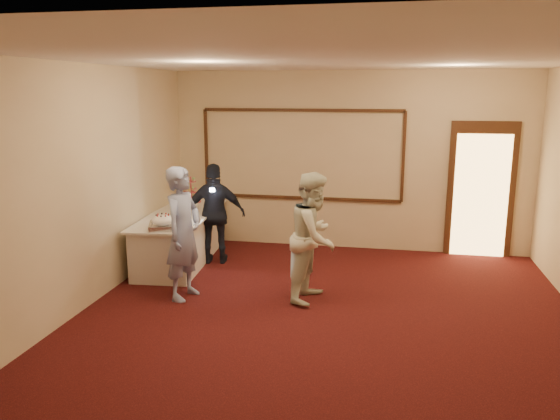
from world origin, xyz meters
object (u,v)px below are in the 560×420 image
Objects in this scene: plate_stack_a at (175,210)px; woman at (314,237)px; cupcake_stand at (191,192)px; man at (183,233)px; pavlova_tray at (163,222)px; tart at (182,216)px; buffet_table at (181,237)px; guest at (215,214)px; plate_stack_b at (192,204)px.

woman reaches higher than plate_stack_a.
man reaches higher than cupcake_stand.
pavlova_tray reaches higher than tart.
woman is (2.35, -1.15, -0.00)m from plate_stack_a.
woman is at bearing -7.73° from pavlova_tray.
cupcake_stand reaches higher than buffet_table.
pavlova_tray is 0.78m from man.
man is 1.10× the size of guest.
man reaches higher than woman.
buffet_table is 0.46m from plate_stack_a.
buffet_table is 0.70m from guest.
woman reaches higher than cupcake_stand.
plate_stack_a is at bearing 135.69° from tart.
tart is 1.36m from man.
tart is (0.01, 0.69, -0.06)m from pavlova_tray.
pavlova_tray is 2.21m from woman.
man is (0.78, -2.40, -0.08)m from cupcake_stand.
tart is 0.52m from guest.
tart is at bearing 88.92° from pavlova_tray.
woman is (2.29, -1.20, 0.45)m from buffet_table.
buffet_table is 0.47m from tart.
pavlova_tray is at bearing -79.52° from plate_stack_a.
plate_stack_a is 0.42m from plate_stack_b.
plate_stack_b is at bearing 91.04° from pavlova_tray.
guest is at bearing -51.04° from cupcake_stand.
plate_stack_a is 0.82× the size of plate_stack_b.
man is (0.68, -1.43, 0.03)m from plate_stack_a.
cupcake_stand is 3.23m from woman.
plate_stack_b is at bearing 67.36° from woman.
buffet_table is at bearing 96.25° from pavlova_tray.
plate_stack_a is at bearing -108.88° from plate_stack_b.
plate_stack_b reaches higher than buffet_table.
plate_stack_a is 0.10× the size of man.
guest is at bearing 3.09° from buffet_table.
guest is (0.72, -0.89, -0.16)m from cupcake_stand.
plate_stack_a is at bearing 38.13° from man.
pavlova_tray is 2.79× the size of plate_stack_b.
buffet_table is 9.49× the size of tart.
plate_stack_b is (0.23, -0.58, -0.09)m from cupcake_stand.
cupcake_stand is (-0.25, 1.82, 0.09)m from pavlova_tray.
cupcake_stand reaches higher than plate_stack_b.
man is at bearing -47.52° from pavlova_tray.
tart is at bearing -86.36° from plate_stack_b.
tart is at bearing -44.31° from plate_stack_a.
pavlova_tray is at bearing 52.21° from guest.
plate_stack_b is at bearing -68.50° from cupcake_stand.
plate_stack_a is (-0.16, 0.85, -0.01)m from pavlova_tray.
pavlova_tray reaches higher than plate_stack_b.
woman reaches higher than guest.
pavlova_tray is at bearing 55.01° from man.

